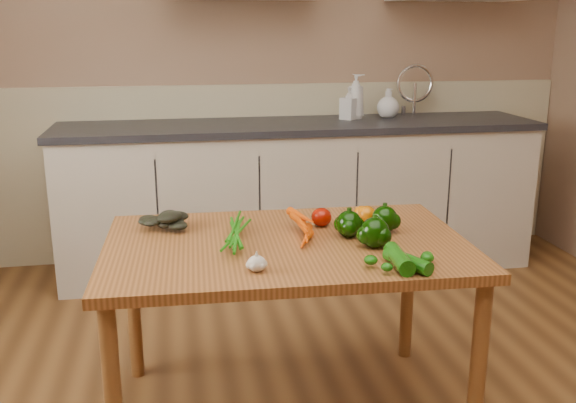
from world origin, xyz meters
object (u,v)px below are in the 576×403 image
Objects in this scene: table at (287,262)px; pepper_c at (375,233)px; tomato_b at (362,213)px; pepper_b at (384,219)px; soap_bottle_b at (349,103)px; zucchini_b at (399,259)px; leafy_greens at (166,218)px; tomato_c at (367,214)px; pepper_a at (349,224)px; soap_bottle_a at (356,96)px; soap_bottle_c at (388,103)px; carrot_bunch at (281,229)px; zucchini_a at (408,261)px; tomato_a at (321,217)px; garlic_bulb at (257,263)px.

table is 12.60× the size of pepper_c.
pepper_c is at bearing -98.61° from tomato_b.
soap_bottle_b is at bearing 79.46° from pepper_b.
pepper_b is at bearing 78.92° from zucchini_b.
leafy_greens is 0.78m from tomato_c.
pepper_a is (0.24, 0.01, 0.13)m from table.
soap_bottle_a is at bearing 76.24° from pepper_c.
zucchini_b is at bearing -84.55° from pepper_c.
soap_bottle_c is at bearing 46.66° from leafy_greens.
table is 0.12m from carrot_bunch.
zucchini_a is (-0.00, -0.52, -0.01)m from tomato_b.
zucchini_b is at bearing -72.70° from tomato_a.
tomato_c is (0.78, -0.04, -0.01)m from leafy_greens.
carrot_bunch is 1.30× the size of leafy_greens.
soap_bottle_c is at bearing -122.32° from soap_bottle_b.
soap_bottle_b is 1.98m from zucchini_b.
tomato_b is 0.52m from zucchini_a.
pepper_c is at bearing 101.20° from zucchini_a.
soap_bottle_c reaches higher than tomato_a.
tomato_c is at bearing -134.10° from soap_bottle_c.
table is 4.92× the size of soap_bottle_a.
pepper_a is at bearing -135.74° from soap_bottle_c.
tomato_a reaches higher than carrot_bunch.
tomato_c is at bearing 27.79° from table.
zucchini_b is at bearing -101.08° from pepper_b.
soap_bottle_a is (0.72, 1.64, 0.41)m from table.
garlic_bulb is at bearing 114.26° from soap_bottle_b.
soap_bottle_a is 0.07m from soap_bottle_b.
leafy_greens is at bearing -155.95° from soap_bottle_c.
zucchini_b reaches higher than garlic_bulb.
zucchini_b is (0.46, -0.04, 0.00)m from garlic_bulb.
pepper_c reaches higher than garlic_bulb.
soap_bottle_a is 1.78m from carrot_bunch.
zucchini_a is (-0.34, -1.94, -0.28)m from soap_bottle_b.
pepper_b is at bearing 60.49° from pepper_c.
carrot_bunch is at bearing 131.55° from zucchini_b.
table is 1.95m from soap_bottle_c.
tomato_a is at bearing -177.50° from soap_bottle_a.
soap_bottle_a is 2.56× the size of pepper_c.
garlic_bulb is (-0.15, -0.27, 0.10)m from table.
leafy_greens is (-1.15, -1.43, -0.29)m from soap_bottle_a.
soap_bottle_a reaches higher than carrot_bunch.
pepper_b is (0.81, -0.17, 0.00)m from leafy_greens.
soap_bottle_b reaches higher than garlic_bulb.
soap_bottle_a is at bearing 78.89° from zucchini_a.
zucchini_a is (0.35, -0.38, -0.01)m from carrot_bunch.
pepper_b is at bearing -168.95° from soap_bottle_a.
pepper_a is (0.66, -0.20, 0.00)m from leafy_greens.
soap_bottle_b is 1.79m from pepper_c.
soap_bottle_b is 1.73m from carrot_bunch.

